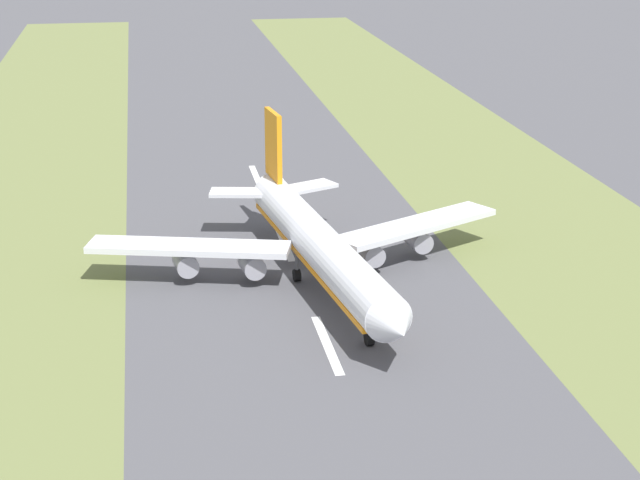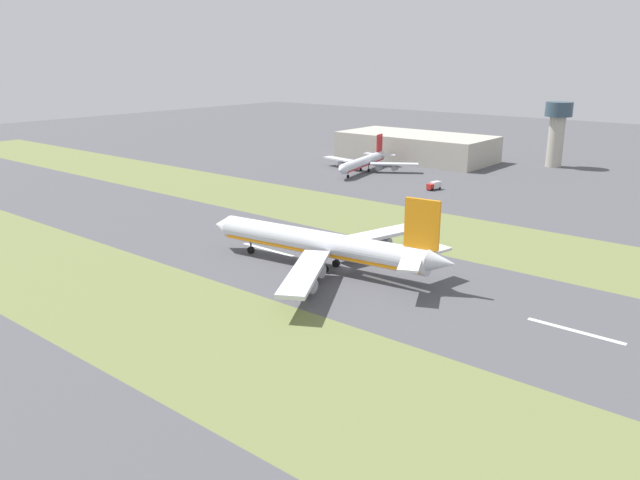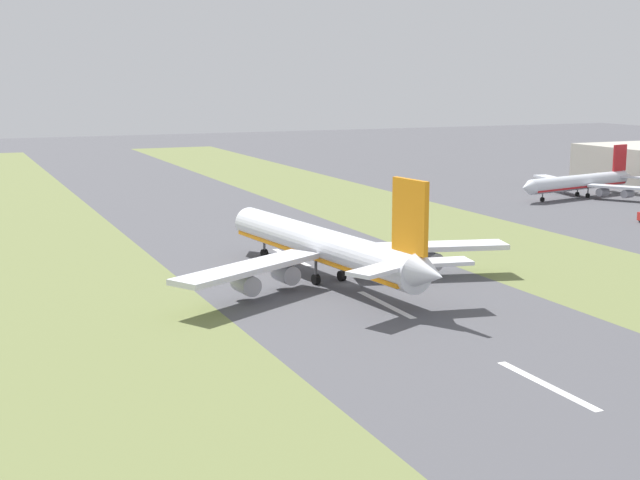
% 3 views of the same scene
% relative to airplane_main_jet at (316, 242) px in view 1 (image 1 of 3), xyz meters
% --- Properties ---
extents(ground_plane, '(800.00, 800.00, 0.00)m').
position_rel_airplane_main_jet_xyz_m(ground_plane, '(2.22, -3.59, -6.02)').
color(ground_plane, '#4C4C51').
extents(grass_median_west, '(40.00, 600.00, 0.01)m').
position_rel_airplane_main_jet_xyz_m(grass_median_west, '(-42.78, -3.59, -6.02)').
color(grass_median_west, olive).
rests_on(grass_median_west, ground).
extents(centreline_dash_near, '(1.20, 18.00, 0.01)m').
position_rel_airplane_main_jet_xyz_m(centreline_dash_near, '(2.22, -58.11, -6.01)').
color(centreline_dash_near, silver).
rests_on(centreline_dash_near, ground).
extents(centreline_dash_mid, '(1.20, 18.00, 0.01)m').
position_rel_airplane_main_jet_xyz_m(centreline_dash_mid, '(2.22, -18.11, -6.01)').
color(centreline_dash_mid, silver).
rests_on(centreline_dash_mid, ground).
extents(centreline_dash_far, '(1.20, 18.00, 0.01)m').
position_rel_airplane_main_jet_xyz_m(centreline_dash_far, '(2.22, 21.89, -6.01)').
color(centreline_dash_far, silver).
rests_on(centreline_dash_far, ground).
extents(airplane_main_jet, '(63.63, 67.16, 20.20)m').
position_rel_airplane_main_jet_xyz_m(airplane_main_jet, '(0.00, 0.00, 0.00)').
color(airplane_main_jet, silver).
rests_on(airplane_main_jet, ground).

